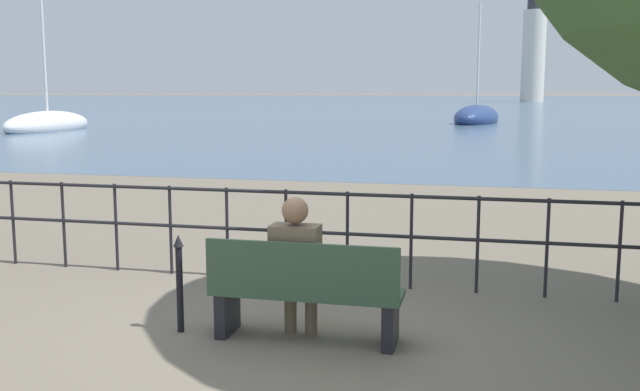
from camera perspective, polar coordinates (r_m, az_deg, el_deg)
ground_plane at (r=6.33m, az=-1.06°, el=-11.42°), size 1000.00×1000.00×0.00m
harbor_water at (r=166.33m, az=12.90°, el=7.46°), size 600.00×300.00×0.01m
park_bench at (r=6.14m, az=-1.22°, el=-7.86°), size 1.66×0.45×0.90m
seated_person_left at (r=6.17m, az=-1.91°, el=-5.25°), size 0.42×0.35×1.25m
promenade_railing at (r=7.86m, az=2.20°, el=-2.26°), size 15.54×0.04×1.05m
closed_umbrella at (r=6.49m, az=-11.18°, el=-6.49°), size 0.09×0.09×0.89m
sailboat_0 at (r=41.15m, az=-20.93°, el=5.34°), size 2.08×7.07×10.00m
sailboat_1 at (r=48.28m, az=12.42°, el=6.10°), size 3.86×6.96×8.25m
harbor_lighthouse at (r=141.51m, az=16.73°, el=11.07°), size 4.25×4.25×20.60m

